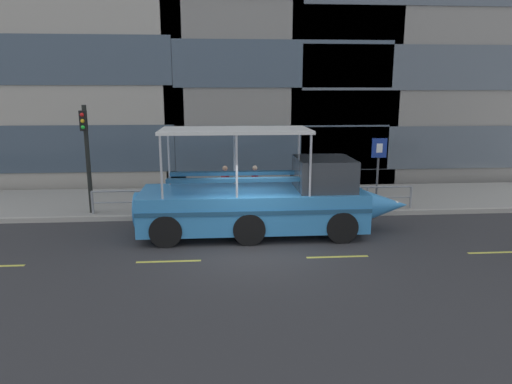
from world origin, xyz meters
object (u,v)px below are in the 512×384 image
object	(u,v)px
parking_sign	(378,160)
traffic_light_pole	(87,149)
pedestrian_mid_right	(225,181)
pedestrian_near_bow	(324,180)
duck_tour_boat	(268,201)
pedestrian_mid_left	(255,180)

from	to	relation	value
parking_sign	traffic_light_pole	bearing A→B (deg)	-177.34
pedestrian_mid_right	traffic_light_pole	bearing A→B (deg)	-166.69
traffic_light_pole	pedestrian_mid_right	world-z (taller)	traffic_light_pole
pedestrian_near_bow	pedestrian_mid_right	world-z (taller)	pedestrian_near_bow
traffic_light_pole	duck_tour_boat	world-z (taller)	traffic_light_pole
parking_sign	pedestrian_mid_right	size ratio (longest dim) A/B	1.74
pedestrian_near_bow	traffic_light_pole	bearing A→B (deg)	-174.40
duck_tour_boat	pedestrian_mid_right	distance (m)	3.89
traffic_light_pole	duck_tour_boat	distance (m)	7.00
pedestrian_mid_left	parking_sign	bearing A→B (deg)	-9.82
duck_tour_boat	pedestrian_mid_right	bearing A→B (deg)	110.49
pedestrian_mid_left	pedestrian_mid_right	world-z (taller)	pedestrian_mid_right
traffic_light_pole	duck_tour_boat	size ratio (longest dim) A/B	0.44
duck_tour_boat	parking_sign	bearing A→B (deg)	32.37
traffic_light_pole	pedestrian_near_bow	world-z (taller)	traffic_light_pole
parking_sign	pedestrian_mid_right	xyz separation A→B (m)	(-6.04, 0.67, -0.88)
duck_tour_boat	pedestrian_near_bow	distance (m)	4.24
pedestrian_mid_right	parking_sign	bearing A→B (deg)	-6.36
pedestrian_near_bow	pedestrian_mid_left	size ratio (longest dim) A/B	1.04
parking_sign	pedestrian_mid_left	distance (m)	4.98
duck_tour_boat	pedestrian_mid_left	size ratio (longest dim) A/B	6.04
pedestrian_near_bow	pedestrian_mid_right	bearing A→B (deg)	175.58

